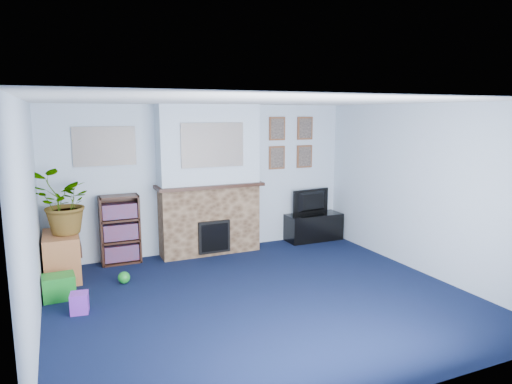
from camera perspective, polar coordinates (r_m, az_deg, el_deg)
name	(u,v)px	position (r m, az deg, el deg)	size (l,w,h in m)	color
floor	(262,298)	(5.81, 0.75, -13.11)	(5.00, 4.50, 0.01)	black
ceiling	(262,101)	(5.35, 0.80, 11.29)	(5.00, 4.50, 0.01)	white
wall_back	(205,179)	(7.53, -6.36, 1.65)	(5.00, 0.04, 2.40)	silver
wall_front	(386,257)	(3.60, 16.00, -7.77)	(5.00, 0.04, 2.40)	silver
wall_left	(30,223)	(4.99, -26.41, -3.53)	(0.04, 4.50, 2.40)	silver
wall_right	(423,189)	(6.87, 20.11, 0.31)	(0.04, 4.50, 2.40)	silver
chimney_breast	(209,181)	(7.34, -5.88, 1.32)	(1.72, 0.50, 2.40)	brown
collage_main	(213,145)	(7.08, -5.44, 5.87)	(1.00, 0.03, 0.68)	gray
collage_left	(105,146)	(7.15, -18.40, 5.45)	(0.90, 0.03, 0.58)	gray
portrait_tl	(277,129)	(7.93, 2.65, 7.91)	(0.30, 0.03, 0.40)	brown
portrait_tr	(305,128)	(8.19, 6.13, 7.93)	(0.30, 0.03, 0.40)	brown
portrait_bl	(277,158)	(7.96, 2.62, 4.31)	(0.30, 0.03, 0.40)	brown
portrait_br	(304,156)	(8.22, 6.07, 4.44)	(0.30, 0.03, 0.40)	brown
tv_stand	(313,228)	(8.31, 7.20, -4.44)	(1.01, 0.43, 0.48)	black
television	(313,202)	(8.23, 7.20, -1.22)	(0.76, 0.10, 0.44)	black
bookshelf	(120,231)	(7.24, -16.62, -4.69)	(0.58, 0.28, 1.05)	black
sideboard	(62,254)	(6.89, -23.11, -7.12)	(0.45, 0.82, 0.64)	#B16738
potted_plant	(62,203)	(6.67, -23.09, -1.27)	(0.78, 0.68, 0.87)	#26661E
mantel_clock	(204,180)	(7.26, -6.54, 1.50)	(0.11, 0.06, 0.15)	gold
mantel_candle	(227,178)	(7.38, -3.65, 1.76)	(0.05, 0.05, 0.17)	#B2BFC6
mantel_teddy	(175,182)	(7.14, -10.12, 1.23)	(0.14, 0.14, 0.14)	gray
mantel_can	(249,178)	(7.53, -0.88, 1.78)	(0.06, 0.06, 0.12)	purple
green_crate	(59,288)	(6.24, -23.42, -10.92)	(0.37, 0.30, 0.30)	#198C26
toy_ball	(124,277)	(6.48, -16.18, -10.16)	(0.16, 0.16, 0.16)	#198C26
toy_block	(80,304)	(5.75, -21.20, -12.87)	(0.19, 0.19, 0.24)	purple
toy_tube	(59,289)	(6.40, -23.39, -11.05)	(0.13, 0.13, 0.29)	red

